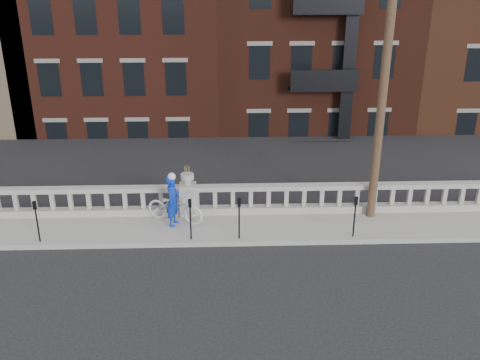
% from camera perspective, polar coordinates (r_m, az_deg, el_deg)
% --- Properties ---
extents(ground, '(120.00, 120.00, 0.00)m').
position_cam_1_polar(ground, '(15.10, -6.30, -10.69)').
color(ground, black).
rests_on(ground, ground).
extents(sidewalk, '(32.00, 2.20, 0.15)m').
position_cam_1_polar(sidewalk, '(17.65, -5.65, -5.17)').
color(sidewalk, '#99958E').
rests_on(sidewalk, ground).
extents(balustrade, '(28.00, 0.34, 1.03)m').
position_cam_1_polar(balustrade, '(18.25, -5.55, -2.22)').
color(balustrade, '#99958E').
rests_on(balustrade, sidewalk).
extents(planter_pedestal, '(0.55, 0.55, 1.76)m').
position_cam_1_polar(planter_pedestal, '(18.17, -5.57, -1.67)').
color(planter_pedestal, '#99958E').
rests_on(planter_pedestal, sidewalk).
extents(lower_level, '(80.00, 44.00, 20.80)m').
position_cam_1_polar(lower_level, '(36.10, -3.02, 13.46)').
color(lower_level, '#605E59').
rests_on(lower_level, ground).
extents(utility_pole, '(1.60, 0.28, 10.00)m').
position_cam_1_polar(utility_pole, '(17.23, 15.28, 11.69)').
color(utility_pole, '#422D1E').
rests_on(utility_pole, sidewalk).
extents(parking_meter_a, '(0.10, 0.09, 1.36)m').
position_cam_1_polar(parking_meter_a, '(17.39, -20.90, -3.69)').
color(parking_meter_a, black).
rests_on(parking_meter_a, sidewalk).
extents(parking_meter_b, '(0.10, 0.09, 1.36)m').
position_cam_1_polar(parking_meter_b, '(16.46, -5.33, -3.69)').
color(parking_meter_b, black).
rests_on(parking_meter_b, sidewalk).
extents(parking_meter_c, '(0.10, 0.09, 1.36)m').
position_cam_1_polar(parking_meter_c, '(16.44, -0.09, -3.63)').
color(parking_meter_c, black).
rests_on(parking_meter_c, sidewalk).
extents(parking_meter_d, '(0.10, 0.09, 1.36)m').
position_cam_1_polar(parking_meter_d, '(16.93, 12.17, -3.36)').
color(parking_meter_d, black).
rests_on(parking_meter_d, sidewalk).
extents(bicycle, '(2.11, 1.41, 1.05)m').
position_cam_1_polar(bicycle, '(17.77, -6.94, -2.87)').
color(bicycle, silver).
rests_on(bicycle, sidewalk).
extents(cyclist, '(0.55, 0.71, 1.71)m').
position_cam_1_polar(cyclist, '(17.43, -7.17, -2.20)').
color(cyclist, '#0C31BA').
rests_on(cyclist, sidewalk).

